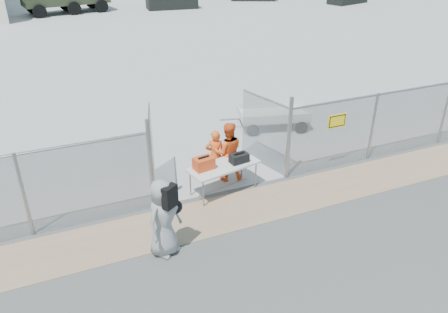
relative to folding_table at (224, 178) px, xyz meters
name	(u,v)px	position (x,y,z in m)	size (l,w,h in m)	color
ground	(256,231)	(0.01, -2.01, -0.42)	(160.00, 160.00, 0.00)	#434343
tarmac_inside	(72,1)	(0.01, 39.99, -0.41)	(160.00, 80.00, 0.01)	#A5A5A4
dirt_strip	(239,210)	(0.01, -1.01, -0.41)	(44.00, 1.60, 0.01)	#9C7B5F
chain_link_fence	(224,156)	(0.01, -0.01, 0.68)	(40.00, 0.20, 2.20)	gray
folding_table	(224,178)	(0.00, 0.00, 0.00)	(1.97, 0.82, 0.84)	silver
orange_bag	(204,163)	(-0.57, 0.01, 0.58)	(0.53, 0.35, 0.33)	#E4481B
black_duffel	(239,158)	(0.45, -0.01, 0.54)	(0.51, 0.30, 0.25)	black
security_worker_left	(215,155)	(0.06, 0.75, 0.35)	(0.56, 0.37, 1.55)	#F45C1E
security_worker_right	(228,152)	(0.39, 0.59, 0.47)	(0.87, 0.67, 1.78)	#F45C1E
visitor	(163,218)	(-2.22, -1.87, 0.52)	(0.92, 0.60, 1.88)	gray
utility_trailer	(273,117)	(3.44, 3.44, -0.03)	(3.25, 1.67, 0.79)	silver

